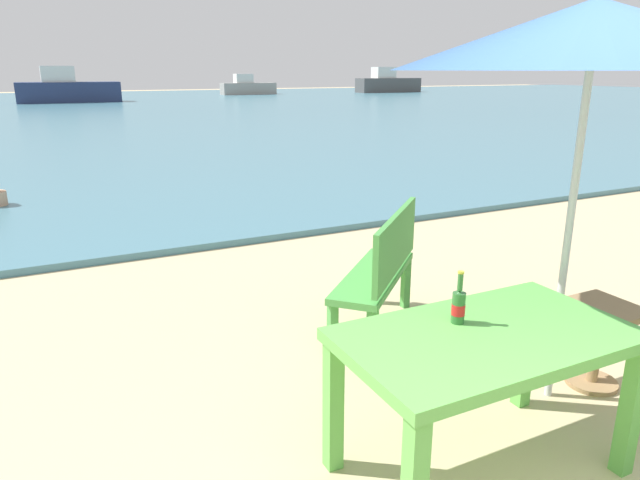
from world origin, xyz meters
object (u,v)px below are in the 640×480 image
boat_sailboat (248,87)px  bench_green_left (383,266)px  beer_bottle_amber (459,305)px  picnic_table_green (486,353)px  boat_cargo_ship (388,83)px  patio_umbrella (594,35)px  boat_tanker (67,89)px  side_table_wood (598,334)px

boat_sailboat → bench_green_left: bearing=-108.2°
beer_bottle_amber → boat_sailboat: (13.90, 42.22, -0.21)m
picnic_table_green → boat_cargo_ship: boat_cargo_ship is taller
patio_umbrella → boat_tanker: patio_umbrella is taller
picnic_table_green → patio_umbrella: size_ratio=0.61×
beer_bottle_amber → boat_cargo_ship: (26.30, 41.20, -0.02)m
side_table_wood → boat_cargo_ship: size_ratio=0.09×
boat_tanker → boat_sailboat: 14.80m
picnic_table_green → bench_green_left: (0.41, 1.55, -0.11)m
side_table_wood → bench_green_left: bench_green_left is taller
beer_bottle_amber → patio_umbrella: size_ratio=0.12×
boat_cargo_ship → boat_tanker: bearing=-168.7°
side_table_wood → beer_bottle_amber: bearing=-173.1°
bench_green_left → boat_tanker: bearing=90.1°
beer_bottle_amber → patio_umbrella: bearing=11.4°
beer_bottle_amber → boat_cargo_ship: 48.88m
boat_cargo_ship → bench_green_left: bearing=-123.0°
picnic_table_green → beer_bottle_amber: 0.26m
picnic_table_green → boat_tanker: bearing=89.4°
boat_cargo_ship → beer_bottle_amber: bearing=-122.5°
boat_sailboat → picnic_table_green: bearing=-108.1°
side_table_wood → boat_sailboat: 43.91m
side_table_wood → picnic_table_green: bearing=-166.1°
bench_green_left → boat_tanker: size_ratio=0.19×
patio_umbrella → side_table_wood: patio_umbrella is taller
picnic_table_green → boat_cargo_ship: size_ratio=0.24×
picnic_table_green → beer_bottle_amber: size_ratio=5.28×
side_table_wood → boat_sailboat: (12.62, 42.06, 0.29)m
patio_umbrella → boat_sailboat: (12.96, 42.03, -1.47)m
beer_bottle_amber → bench_green_left: (0.47, 1.40, -0.31)m
boat_cargo_ship → picnic_table_green: bearing=-122.4°
side_table_wood → boat_cargo_ship: bearing=58.6°
side_table_wood → bench_green_left: size_ratio=0.48×
patio_umbrella → bench_green_left: (-0.46, 1.22, -1.58)m
beer_bottle_amber → patio_umbrella: (0.93, 0.19, 1.26)m
bench_green_left → boat_cargo_ship: 47.44m
picnic_table_green → patio_umbrella: patio_umbrella is taller
picnic_table_green → boat_cargo_ship: (26.24, 41.35, 0.18)m
boat_sailboat → boat_tanker: bearing=-155.3°
side_table_wood → boat_sailboat: boat_sailboat is taller
bench_green_left → boat_cargo_ship: size_ratio=0.19×
beer_bottle_amber → boat_tanker: 36.04m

